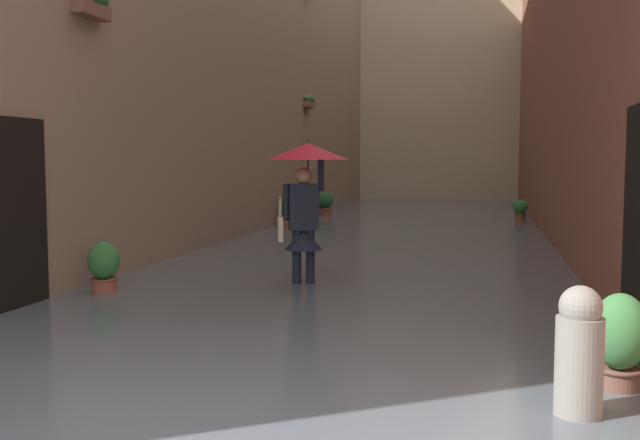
% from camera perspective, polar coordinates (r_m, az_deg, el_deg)
% --- Properties ---
extents(ground_plane, '(64.60, 64.60, 0.00)m').
position_cam_1_polar(ground_plane, '(16.66, 6.38, -1.23)').
color(ground_plane, gray).
extents(flood_water, '(7.13, 31.84, 0.10)m').
position_cam_1_polar(flood_water, '(16.65, 6.38, -1.06)').
color(flood_water, slate).
rests_on(flood_water, ground_plane).
extents(building_facade_left, '(2.04, 29.84, 8.92)m').
position_cam_1_polar(building_facade_left, '(16.82, 20.83, 13.78)').
color(building_facade_left, '#935642').
rests_on(building_facade_left, ground_plane).
extents(building_facade_far, '(9.93, 1.80, 10.73)m').
position_cam_1_polar(building_facade_far, '(30.55, 9.50, 11.53)').
color(building_facade_far, beige).
rests_on(building_facade_far, ground_plane).
extents(person_wading, '(1.08, 1.08, 2.03)m').
position_cam_1_polar(person_wading, '(9.45, -1.14, 3.06)').
color(person_wading, black).
rests_on(person_wading, ground_plane).
extents(potted_plant_far_left, '(0.40, 0.40, 0.79)m').
position_cam_1_polar(potted_plant_far_left, '(5.60, 22.66, -9.02)').
color(potted_plant_far_left, brown).
rests_on(potted_plant_far_left, ground_plane).
extents(potted_plant_near_right, '(0.42, 0.42, 0.82)m').
position_cam_1_polar(potted_plant_near_right, '(17.91, -2.50, 0.57)').
color(potted_plant_near_right, '#9E563D').
rests_on(potted_plant_near_right, ground_plane).
extents(potted_plant_mid_left, '(0.39, 0.39, 0.67)m').
position_cam_1_polar(potted_plant_mid_left, '(20.18, 15.59, 0.75)').
color(potted_plant_mid_left, brown).
rests_on(potted_plant_mid_left, ground_plane).
extents(potted_plant_far_right, '(0.51, 0.51, 0.81)m').
position_cam_1_polar(potted_plant_far_right, '(21.02, 0.36, 1.23)').
color(potted_plant_far_right, brown).
rests_on(potted_plant_far_right, ground_plane).
extents(potted_plant_mid_right, '(0.40, 0.40, 0.73)m').
position_cam_1_polar(potted_plant_mid_right, '(9.33, -16.76, -3.64)').
color(potted_plant_mid_right, '#9E563D').
rests_on(potted_plant_mid_right, ground_plane).
extents(mooring_bollard, '(0.30, 0.30, 0.94)m').
position_cam_1_polar(mooring_bollard, '(4.94, 19.84, -10.30)').
color(mooring_bollard, gray).
rests_on(mooring_bollard, ground_plane).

